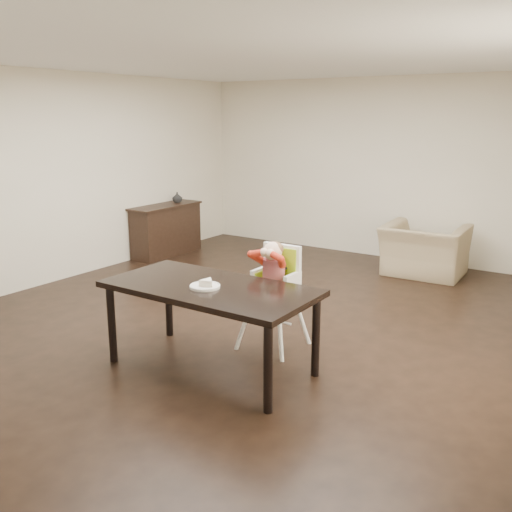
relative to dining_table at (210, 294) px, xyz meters
The scene contains 8 objects.
ground 1.39m from the dining_table, 108.07° to the left, with size 7.00×7.00×0.00m, color black.
room_walls 1.70m from the dining_table, 108.07° to the left, with size 6.02×7.02×2.71m.
dining_table is the anchor object (origin of this frame).
high_chair 0.75m from the dining_table, 74.90° to the left, with size 0.43×0.43×1.02m.
plate 0.13m from the dining_table, 79.59° to the right, with size 0.29×0.29×0.07m.
armchair 4.01m from the dining_table, 81.63° to the left, with size 1.07×0.69×0.93m, color #998661.
sideboard 4.29m from the dining_table, 137.51° to the left, with size 0.44×1.26×0.79m.
vase 4.48m from the dining_table, 134.83° to the left, with size 0.16×0.16×0.16m, color #99999E.
Camera 1 is at (3.25, -4.76, 2.15)m, focal length 40.00 mm.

